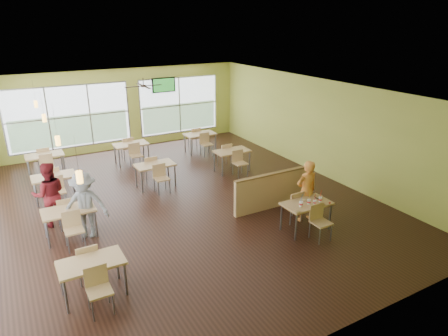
{
  "coord_description": "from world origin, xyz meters",
  "views": [
    {
      "loc": [
        -4.15,
        -9.77,
        5.0
      ],
      "look_at": [
        1.05,
        -0.52,
        1.03
      ],
      "focal_mm": 32.0,
      "sensor_mm": 36.0,
      "label": 1
    }
  ],
  "objects": [
    {
      "name": "man_plaid",
      "position": [
        2.33,
        -2.58,
        0.83
      ],
      "size": [
        0.63,
        0.43,
        1.66
      ],
      "primitive_type": "imported",
      "rotation": [
        0.0,
        0.0,
        3.09
      ],
      "color": "#E05918",
      "rests_on": "floor"
    },
    {
      "name": "patron_grey",
      "position": [
        -2.83,
        -0.65,
        0.84
      ],
      "size": [
        1.24,
        1.02,
        1.67
      ],
      "primitive_type": "imported",
      "rotation": [
        0.0,
        0.0,
        -0.43
      ],
      "color": "slate",
      "rests_on": "floor"
    },
    {
      "name": "wrapper_mid",
      "position": [
        2.07,
        -2.88,
        0.77
      ],
      "size": [
        0.21,
        0.19,
        0.05
      ],
      "primitive_type": "ellipsoid",
      "rotation": [
        0.0,
        0.0,
        0.11
      ],
      "color": "#977949",
      "rests_on": "main_table"
    },
    {
      "name": "window_bays",
      "position": [
        -2.65,
        3.08,
        1.48
      ],
      "size": [
        9.24,
        10.24,
        2.38
      ],
      "color": "white",
      "rests_on": "room"
    },
    {
      "name": "patron_maroon",
      "position": [
        -3.49,
        0.4,
        0.85
      ],
      "size": [
        0.87,
        0.7,
        1.69
      ],
      "primitive_type": "imported",
      "rotation": [
        0.0,
        0.0,
        3.07
      ],
      "color": "maroon",
      "rests_on": "floor"
    },
    {
      "name": "wrapper_left",
      "position": [
        1.47,
        -3.3,
        0.77
      ],
      "size": [
        0.17,
        0.16,
        0.04
      ],
      "primitive_type": "ellipsoid",
      "rotation": [
        0.0,
        0.0,
        0.33
      ],
      "color": "#977949",
      "rests_on": "main_table"
    },
    {
      "name": "tv_backwall",
      "position": [
        1.8,
        5.9,
        2.45
      ],
      "size": [
        1.0,
        0.07,
        0.6
      ],
      "color": "black",
      "rests_on": "wall_back"
    },
    {
      "name": "pendant_lights",
      "position": [
        -3.2,
        0.68,
        2.45
      ],
      "size": [
        0.11,
        7.31,
        0.86
      ],
      "color": "#2D2119",
      "rests_on": "ceiling"
    },
    {
      "name": "ceiling_fan",
      "position": [
        -0.0,
        3.0,
        2.95
      ],
      "size": [
        1.25,
        1.25,
        0.29
      ],
      "color": "#2D2119",
      "rests_on": "ceiling"
    },
    {
      "name": "cup_red_far",
      "position": [
        2.32,
        -3.12,
        0.82
      ],
      "size": [
        0.1,
        0.1,
        0.35
      ],
      "color": "white",
      "rests_on": "main_table"
    },
    {
      "name": "cup_blue",
      "position": [
        1.74,
        -3.09,
        0.82
      ],
      "size": [
        0.1,
        0.1,
        0.35
      ],
      "color": "white",
      "rests_on": "main_table"
    },
    {
      "name": "main_table",
      "position": [
        2.0,
        -3.0,
        0.63
      ],
      "size": [
        1.22,
        1.52,
        0.87
      ],
      "color": "tan",
      "rests_on": "floor"
    },
    {
      "name": "half_wall_divider",
      "position": [
        2.0,
        -1.55,
        0.52
      ],
      "size": [
        2.4,
        0.14,
        1.04
      ],
      "color": "tan",
      "rests_on": "floor"
    },
    {
      "name": "dining_tables",
      "position": [
        -1.05,
        1.71,
        0.63
      ],
      "size": [
        6.92,
        8.72,
        0.87
      ],
      "color": "tan",
      "rests_on": "floor"
    },
    {
      "name": "room",
      "position": [
        0.0,
        0.0,
        1.6
      ],
      "size": [
        12.0,
        12.04,
        3.2
      ],
      "color": "black",
      "rests_on": "ground"
    },
    {
      "name": "cup_red_near",
      "position": [
        2.09,
        -3.17,
        0.81
      ],
      "size": [
        0.08,
        0.08,
        0.3
      ],
      "color": "white",
      "rests_on": "main_table"
    },
    {
      "name": "food_basket",
      "position": [
        2.44,
        -2.93,
        0.78
      ],
      "size": [
        0.23,
        0.23,
        0.05
      ],
      "color": "black",
      "rests_on": "main_table"
    },
    {
      "name": "ketchup_cup",
      "position": [
        2.47,
        -3.3,
        0.76
      ],
      "size": [
        0.05,
        0.05,
        0.02
      ],
      "primitive_type": "cylinder",
      "color": "#A32014",
      "rests_on": "main_table"
    },
    {
      "name": "wrapper_right",
      "position": [
        2.25,
        -3.3,
        0.77
      ],
      "size": [
        0.15,
        0.14,
        0.03
      ],
      "primitive_type": "ellipsoid",
      "rotation": [
        0.0,
        0.0,
        0.11
      ],
      "color": "#977949",
      "rests_on": "main_table"
    },
    {
      "name": "cup_yellow",
      "position": [
        1.98,
        -3.1,
        0.82
      ],
      "size": [
        0.1,
        0.1,
        0.35
      ],
      "color": "white",
      "rests_on": "main_table"
    }
  ]
}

